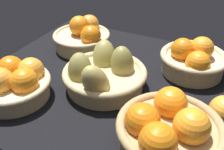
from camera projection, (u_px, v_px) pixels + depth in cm
name	position (u px, v px, depth cm)	size (l,w,h in cm)	color
market_tray	(114.00, 85.00, 82.95)	(84.00, 72.00, 3.00)	black
basket_far_left	(168.00, 130.00, 57.49)	(24.34, 24.34, 12.07)	tan
basket_near_right	(83.00, 36.00, 98.82)	(21.60, 21.60, 12.50)	#D3BC8C
basket_far_right	(15.00, 83.00, 73.45)	(21.06, 21.06, 10.70)	#D3BC8C
basket_near_left	(193.00, 60.00, 83.45)	(21.55, 21.55, 12.55)	#D3BC8C
basket_center_pears	(104.00, 74.00, 77.21)	(25.23, 26.84, 14.24)	tan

